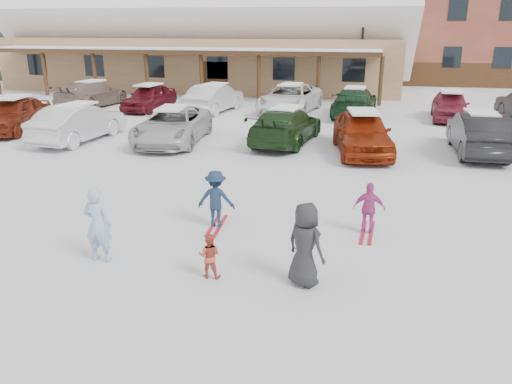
% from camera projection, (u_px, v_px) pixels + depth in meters
% --- Properties ---
extents(ground, '(160.00, 160.00, 0.00)m').
position_uv_depth(ground, '(233.00, 250.00, 10.60)').
color(ground, white).
rests_on(ground, ground).
extents(day_lodge, '(29.12, 12.50, 10.38)m').
position_uv_depth(day_lodge, '(206.00, 32.00, 36.98)').
color(day_lodge, tan).
rests_on(day_lodge, ground).
extents(lamp_post, '(0.50, 0.25, 6.33)m').
position_uv_depth(lamp_post, '(362.00, 40.00, 31.65)').
color(lamp_post, black).
rests_on(lamp_post, ground).
extents(conifer_0, '(4.40, 4.40, 10.20)m').
position_uv_depth(conifer_0, '(17.00, 9.00, 41.56)').
color(conifer_0, black).
rests_on(conifer_0, ground).
extents(conifer_2, '(5.28, 5.28, 12.24)m').
position_uv_depth(conifer_2, '(55.00, 1.00, 53.08)').
color(conifer_2, black).
rests_on(conifer_2, ground).
extents(conifer_3, '(3.96, 3.96, 9.18)m').
position_uv_depth(conifer_3, '(402.00, 17.00, 48.64)').
color(conifer_3, black).
rests_on(conifer_3, ground).
extents(adult_skier, '(0.57, 0.38, 1.57)m').
position_uv_depth(adult_skier, '(98.00, 225.00, 9.91)').
color(adult_skier, '#9DBEDC').
rests_on(adult_skier, ground).
extents(toddler_red, '(0.43, 0.34, 0.88)m').
position_uv_depth(toddler_red, '(209.00, 256.00, 9.36)').
color(toddler_red, '#BF4A33').
rests_on(toddler_red, ground).
extents(child_navy, '(0.91, 0.56, 1.37)m').
position_uv_depth(child_navy, '(216.00, 199.00, 11.65)').
color(child_navy, '#172A42').
rests_on(child_navy, ground).
extents(skis_child_navy, '(0.28, 1.41, 0.03)m').
position_uv_depth(skis_child_navy, '(217.00, 225.00, 11.87)').
color(skis_child_navy, '#B5192B').
rests_on(skis_child_navy, ground).
extents(child_magenta, '(0.73, 0.35, 1.21)m').
position_uv_depth(child_magenta, '(369.00, 208.00, 11.28)').
color(child_magenta, '#C23D91').
rests_on(child_magenta, ground).
extents(skis_child_magenta, '(0.31, 1.41, 0.03)m').
position_uv_depth(skis_child_magenta, '(367.00, 233.00, 11.47)').
color(skis_child_magenta, '#B5192B').
rests_on(skis_child_magenta, ground).
extents(bystander_dark, '(0.93, 0.85, 1.59)m').
position_uv_depth(bystander_dark, '(305.00, 245.00, 8.99)').
color(bystander_dark, '#27272A').
rests_on(bystander_dark, ground).
extents(parked_car_0, '(2.47, 4.72, 1.53)m').
position_uv_depth(parked_car_0, '(14.00, 115.00, 21.97)').
color(parked_car_0, maroon).
rests_on(parked_car_0, ground).
extents(parked_car_1, '(2.05, 4.71, 1.51)m').
position_uv_depth(parked_car_1, '(78.00, 123.00, 20.19)').
color(parked_car_1, silver).
rests_on(parked_car_1, ground).
extents(parked_car_2, '(2.71, 5.23, 1.41)m').
position_uv_depth(parked_car_2, '(173.00, 125.00, 19.96)').
color(parked_car_2, '#BEBEBE').
rests_on(parked_car_2, ground).
extents(parked_car_3, '(2.70, 5.16, 1.43)m').
position_uv_depth(parked_car_3, '(286.00, 126.00, 19.87)').
color(parked_car_3, '#1B3818').
rests_on(parked_car_3, ground).
extents(parked_car_4, '(2.53, 4.82, 1.57)m').
position_uv_depth(parked_car_4, '(362.00, 132.00, 18.27)').
color(parked_car_4, maroon).
rests_on(parked_car_4, ground).
extents(parked_car_5, '(1.69, 4.69, 1.54)m').
position_uv_depth(parked_car_5, '(479.00, 133.00, 18.21)').
color(parked_car_5, black).
rests_on(parked_car_5, ground).
extents(parked_car_7, '(2.71, 5.26, 1.46)m').
position_uv_depth(parked_car_7, '(92.00, 94.00, 28.62)').
color(parked_car_7, gray).
rests_on(parked_car_7, ground).
extents(parked_car_8, '(2.11, 4.29, 1.41)m').
position_uv_depth(parked_car_8, '(149.00, 97.00, 27.47)').
color(parked_car_8, maroon).
rests_on(parked_car_8, ground).
extents(parked_car_9, '(2.33, 4.72, 1.49)m').
position_uv_depth(parked_car_9, '(214.00, 98.00, 26.93)').
color(parked_car_9, silver).
rests_on(parked_car_9, ground).
extents(parked_car_10, '(3.30, 5.76, 1.51)m').
position_uv_depth(parked_car_10, '(290.00, 98.00, 26.73)').
color(parked_car_10, white).
rests_on(parked_car_10, ground).
extents(parked_car_11, '(2.43, 5.22, 1.47)m').
position_uv_depth(parked_car_11, '(354.00, 102.00, 25.62)').
color(parked_car_11, '#16381E').
rests_on(parked_car_11, ground).
extents(parked_car_12, '(2.04, 4.30, 1.42)m').
position_uv_depth(parked_car_12, '(450.00, 106.00, 24.71)').
color(parked_car_12, maroon).
rests_on(parked_car_12, ground).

